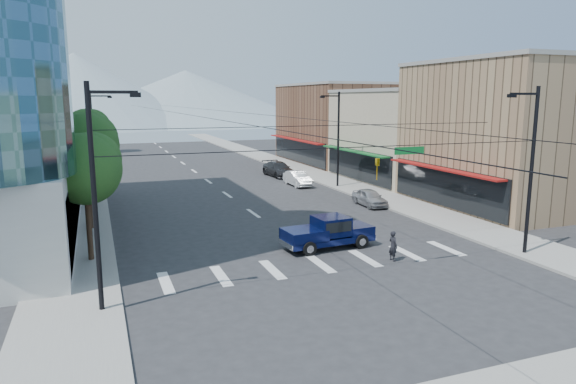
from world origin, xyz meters
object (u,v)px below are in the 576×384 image
Objects in this scene: parked_car_far at (279,169)px; pedestrian at (393,246)px; pickup_truck at (328,232)px; parked_car_mid at (298,178)px; parked_car_near at (370,198)px.

pedestrian is at bearing -102.38° from parked_car_far.
parked_car_mid is (6.24, 20.23, -0.23)m from pickup_truck.
pedestrian reaches higher than parked_car_mid.
parked_car_far is (4.34, 29.98, -0.01)m from pedestrian.
parked_car_far is (-1.48, 17.25, 0.12)m from parked_car_near.
pedestrian is 0.37× the size of parked_car_mid.
pickup_truck is 4.00m from pedestrian.
parked_car_mid is at bearing -96.97° from parked_car_far.
parked_car_near is 17.32m from parked_car_far.
pedestrian is 30.29m from parked_car_far.
parked_car_near is 10.99m from parked_car_mid.
pickup_truck is 1.01× the size of parked_car_far.
parked_car_far is (0.32, 6.42, 0.07)m from parked_car_mid.
pickup_truck reaches higher than parked_car_far.
pedestrian is 0.41× the size of parked_car_near.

